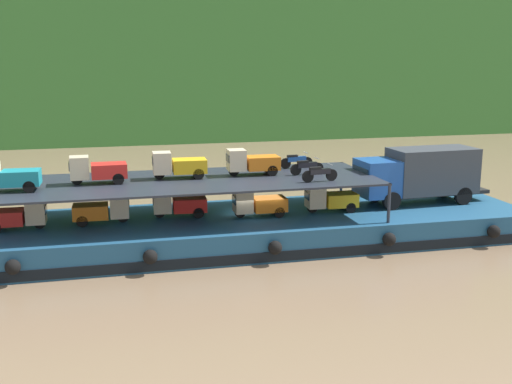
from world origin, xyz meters
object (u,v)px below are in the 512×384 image
Objects in this scene: cargo_barge at (255,228)px; mini_truck_upper_bow at (252,162)px; motorcycle_upper_centre at (307,167)px; mini_truck_upper_stern at (8,177)px; mini_truck_upper_mid at (97,170)px; mini_truck_lower_aft at (102,210)px; mini_truck_lower_stern at (18,216)px; mini_truck_lower_fore at (259,203)px; mini_truck_lower_mid at (179,204)px; mini_truck_lower_bow at (330,199)px; covered_lorry at (420,174)px; mini_truck_upper_fore at (178,165)px; motorcycle_upper_stbd at (296,161)px; motorcycle_upper_port at (319,173)px.

cargo_barge is 10.56× the size of mini_truck_upper_bow.
cargo_barge is 4.24m from motorcycle_upper_centre.
mini_truck_upper_stern is 1.01× the size of mini_truck_upper_mid.
mini_truck_upper_bow is (7.76, 0.51, 2.00)m from mini_truck_lower_aft.
mini_truck_lower_stern and mini_truck_lower_aft have the same top height.
cargo_barge is at bearing -179.49° from motorcycle_upper_centre.
motorcycle_upper_centre reaches higher than mini_truck_lower_fore.
mini_truck_lower_stern is at bearing 69.44° from mini_truck_upper_stern.
mini_truck_upper_bow is at bearing 1.48° from mini_truck_lower_mid.
mini_truck_upper_bow is at bearing 95.21° from mini_truck_lower_fore.
mini_truck_lower_bow is 16.08m from mini_truck_upper_stern.
motorcycle_upper_centre reaches higher than cargo_barge.
mini_truck_lower_fore is 1.45× the size of motorcycle_upper_centre.
cargo_barge is 3.66× the size of covered_lorry.
motorcycle_upper_stbd is (6.73, 1.40, -0.26)m from mini_truck_upper_fore.
mini_truck_lower_aft is 10.73m from motorcycle_upper_centre.
motorcycle_upper_centre is at bearing -11.78° from mini_truck_upper_bow.
mini_truck_upper_stern is (-21.46, -1.02, 1.00)m from covered_lorry.
mini_truck_lower_stern is 1.45× the size of motorcycle_upper_stbd.
mini_truck_upper_mid is 7.91m from mini_truck_upper_bow.
mini_truck_upper_bow is (-9.56, 0.29, 1.00)m from covered_lorry.
mini_truck_upper_stern and mini_truck_upper_bow have the same top height.
motorcycle_upper_centre is at bearing 163.51° from mini_truck_lower_bow.
mini_truck_lower_aft is 0.99× the size of mini_truck_lower_mid.
covered_lorry is 13.47m from mini_truck_upper_fore.
mini_truck_lower_mid is 7.16m from motorcycle_upper_stbd.
mini_truck_lower_fore is 3.58m from motorcycle_upper_port.
mini_truck_lower_aft and mini_truck_lower_mid have the same top height.
mini_truck_upper_mid is at bearing -174.27° from mini_truck_upper_fore.
mini_truck_upper_bow is 1.45× the size of motorcycle_upper_port.
cargo_barge is 15.30× the size of motorcycle_upper_centre.
covered_lorry is at bearing -0.78° from mini_truck_lower_mid.
cargo_barge is 8.65m from mini_truck_upper_mid.
mini_truck_upper_bow reaches higher than mini_truck_lower_aft.
mini_truck_upper_fore reaches higher than covered_lorry.
motorcycle_upper_centre is (-0.01, 1.99, 0.00)m from motorcycle_upper_port.
mini_truck_lower_mid is 7.40m from motorcycle_upper_port.
mini_truck_lower_aft is at bearing -179.26° from covered_lorry.
covered_lorry is 4.17× the size of motorcycle_upper_stbd.
mini_truck_lower_stern is at bearing -179.26° from cargo_barge.
mini_truck_upper_stern is 1.00× the size of mini_truck_upper_fore.
covered_lorry is 2.88× the size of mini_truck_lower_fore.
cargo_barge is 10.51× the size of mini_truck_upper_mid.
mini_truck_lower_aft is at bearing -173.92° from mini_truck_lower_mid.
mini_truck_upper_mid is 10.96m from motorcycle_upper_port.
mini_truck_lower_stern reaches higher than cargo_barge.
mini_truck_lower_fore is 4.09m from motorcycle_upper_stbd.
mini_truck_upper_stern is at bearing -177.28° from covered_lorry.
mini_truck_lower_bow is at bearing -16.49° from motorcycle_upper_centre.
mini_truck_upper_mid reaches higher than mini_truck_lower_aft.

